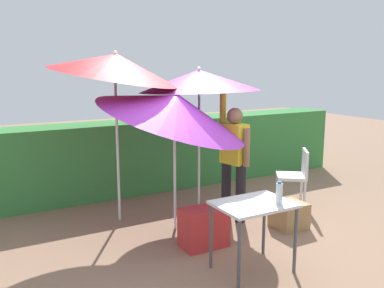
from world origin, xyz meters
name	(u,v)px	position (x,y,z in m)	size (l,w,h in m)	color
ground_plane	(203,226)	(0.00, 0.00, 0.00)	(24.00, 24.00, 0.00)	#937056
hedge_row	(145,155)	(0.00, 2.02, 0.61)	(8.00, 0.70, 1.23)	#38843D
umbrella_rainbow	(175,108)	(-0.33, 0.16, 1.63)	(2.12, 2.03, 2.22)	silver
umbrella_orange	(199,81)	(0.34, 0.71, 1.95)	(1.80, 1.80, 2.15)	silver
umbrella_yellow	(115,66)	(-0.89, 0.81, 2.17)	(1.82, 1.79, 2.53)	silver
person_vendor	(234,155)	(0.52, 0.04, 0.93)	(0.29, 0.56, 1.88)	black
chair_plastic	(296,174)	(1.72, 0.06, 0.51)	(0.61, 0.61, 0.89)	silver
cooler_box	(204,228)	(-0.31, -0.55, 0.24)	(0.55, 0.34, 0.48)	red
crate_cardboard	(289,215)	(1.01, -0.60, 0.17)	(0.42, 0.39, 0.35)	#9E7A4C
folding_table	(253,211)	(-0.16, -1.32, 0.66)	(0.80, 0.60, 0.76)	#4C4C51
bottle_water	(279,193)	(0.05, -1.47, 0.87)	(0.07, 0.07, 0.24)	silver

